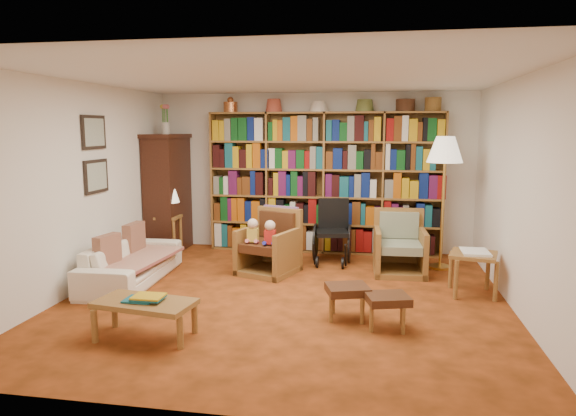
% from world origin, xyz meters
% --- Properties ---
extents(floor, '(5.00, 5.00, 0.00)m').
position_xyz_m(floor, '(0.00, 0.00, 0.00)').
color(floor, '#AA481A').
rests_on(floor, ground).
extents(ceiling, '(5.00, 5.00, 0.00)m').
position_xyz_m(ceiling, '(0.00, 0.00, 2.50)').
color(ceiling, white).
rests_on(ceiling, wall_back).
extents(wall_back, '(5.00, 0.00, 5.00)m').
position_xyz_m(wall_back, '(0.00, 2.50, 1.25)').
color(wall_back, white).
rests_on(wall_back, floor).
extents(wall_front, '(5.00, 0.00, 5.00)m').
position_xyz_m(wall_front, '(0.00, -2.50, 1.25)').
color(wall_front, white).
rests_on(wall_front, floor).
extents(wall_left, '(0.00, 5.00, 5.00)m').
position_xyz_m(wall_left, '(-2.50, 0.00, 1.25)').
color(wall_left, white).
rests_on(wall_left, floor).
extents(wall_right, '(0.00, 5.00, 5.00)m').
position_xyz_m(wall_right, '(2.50, 0.00, 1.25)').
color(wall_right, white).
rests_on(wall_right, floor).
extents(bookshelf, '(3.60, 0.30, 2.42)m').
position_xyz_m(bookshelf, '(0.20, 2.33, 1.17)').
color(bookshelf, olive).
rests_on(bookshelf, floor).
extents(curio_cabinet, '(0.50, 0.95, 2.40)m').
position_xyz_m(curio_cabinet, '(-2.25, 2.00, 0.95)').
color(curio_cabinet, '#3B1D10').
rests_on(curio_cabinet, floor).
extents(framed_pictures, '(0.03, 0.52, 0.97)m').
position_xyz_m(framed_pictures, '(-2.48, 0.30, 1.62)').
color(framed_pictures, black).
rests_on(framed_pictures, wall_left).
extents(sofa, '(1.84, 0.79, 0.53)m').
position_xyz_m(sofa, '(-2.05, 0.30, 0.26)').
color(sofa, white).
rests_on(sofa, floor).
extents(sofa_throw, '(0.81, 1.40, 0.04)m').
position_xyz_m(sofa_throw, '(-2.00, 0.30, 0.30)').
color(sofa_throw, beige).
rests_on(sofa_throw, sofa).
extents(cushion_left, '(0.14, 0.41, 0.40)m').
position_xyz_m(cushion_left, '(-2.18, 0.65, 0.45)').
color(cushion_left, maroon).
rests_on(cushion_left, sofa).
extents(cushion_right, '(0.18, 0.40, 0.39)m').
position_xyz_m(cushion_right, '(-2.18, -0.05, 0.45)').
color(cushion_right, maroon).
rests_on(cushion_right, sofa).
extents(side_table_lamp, '(0.37, 0.37, 0.61)m').
position_xyz_m(side_table_lamp, '(-2.15, 1.73, 0.43)').
color(side_table_lamp, olive).
rests_on(side_table_lamp, floor).
extents(table_lamp, '(0.36, 0.36, 0.49)m').
position_xyz_m(table_lamp, '(-2.15, 1.73, 0.95)').
color(table_lamp, gold).
rests_on(table_lamp, side_table_lamp).
extents(armchair_leather, '(0.92, 0.92, 0.88)m').
position_xyz_m(armchair_leather, '(-0.41, 1.07, 0.36)').
color(armchair_leather, olive).
rests_on(armchair_leather, floor).
extents(armchair_sage, '(0.71, 0.74, 0.85)m').
position_xyz_m(armchair_sage, '(1.34, 1.35, 0.32)').
color(armchair_sage, olive).
rests_on(armchair_sage, floor).
extents(wheelchair, '(0.53, 0.74, 0.93)m').
position_xyz_m(wheelchair, '(0.39, 1.74, 0.42)').
color(wheelchair, black).
rests_on(wheelchair, floor).
extents(floor_lamp, '(0.49, 0.49, 1.84)m').
position_xyz_m(floor_lamp, '(1.92, 1.65, 1.59)').
color(floor_lamp, gold).
rests_on(floor_lamp, floor).
extents(side_table_papers, '(0.62, 0.62, 0.53)m').
position_xyz_m(side_table_papers, '(2.15, 0.50, 0.43)').
color(side_table_papers, olive).
rests_on(side_table_papers, floor).
extents(footstool_a, '(0.50, 0.46, 0.35)m').
position_xyz_m(footstool_a, '(0.74, -0.54, 0.29)').
color(footstool_a, '#4C2614').
rests_on(footstool_a, floor).
extents(footstool_b, '(0.48, 0.44, 0.34)m').
position_xyz_m(footstool_b, '(1.14, -0.73, 0.28)').
color(footstool_b, '#4C2614').
rests_on(footstool_b, floor).
extents(coffee_table, '(0.97, 0.59, 0.41)m').
position_xyz_m(coffee_table, '(-1.10, -1.34, 0.31)').
color(coffee_table, olive).
rests_on(coffee_table, floor).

